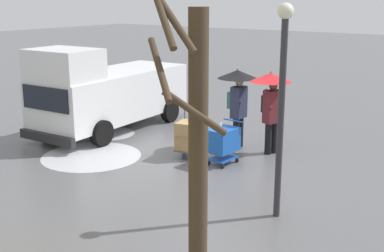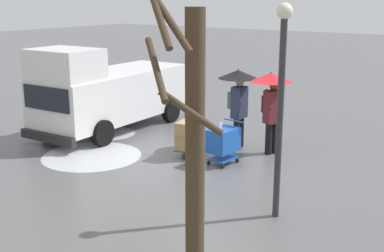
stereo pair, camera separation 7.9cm
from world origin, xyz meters
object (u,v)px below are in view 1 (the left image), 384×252
Objects in this scene: shopping_cart_vendor at (223,141)px; hand_dolly_boxes at (187,136)px; pedestrian_pink_side at (238,90)px; bare_tree_near at (195,156)px; pedestrian_black_side at (271,94)px; cargo_van_parked_right at (107,92)px; street_lamp at (282,90)px.

shopping_cart_vendor is 0.79× the size of hand_dolly_boxes.
pedestrian_pink_side is 0.49× the size of bare_tree_near.
shopping_cart_vendor is at bearing 68.22° from pedestrian_black_side.
hand_dolly_boxes is at bearing 167.50° from cargo_van_parked_right.
shopping_cart_vendor is 1.01m from hand_dolly_boxes.
hand_dolly_boxes is 2.37m from pedestrian_black_side.
bare_tree_near is 3.24m from street_lamp.
pedestrian_black_side is (-1.55, -1.48, 1.01)m from hand_dolly_boxes.
hand_dolly_boxes is (1.00, 0.10, -0.01)m from shopping_cart_vendor.
street_lamp is (-1.84, 3.35, 0.80)m from pedestrian_black_side.
bare_tree_near reaches higher than cargo_van_parked_right.
pedestrian_black_side reaches higher than shopping_cart_vendor.
pedestrian_pink_side is at bearing -170.87° from cargo_van_parked_right.
hand_dolly_boxes is at bearing 67.53° from pedestrian_pink_side.
pedestrian_black_side is (-5.08, -0.70, 0.39)m from cargo_van_parked_right.
cargo_van_parked_right is 2.53× the size of pedestrian_black_side.
shopping_cart_vendor is 1.72m from pedestrian_pink_side.
cargo_van_parked_right is 9.42m from bare_tree_near.
bare_tree_near is (-2.78, 5.19, 1.53)m from shopping_cart_vendor.
cargo_van_parked_right is 1.41× the size of street_lamp.
street_lamp is at bearing 118.80° from pedestrian_black_side.
street_lamp is (-2.39, 1.98, 1.80)m from shopping_cart_vendor.
pedestrian_black_side is (-0.55, -1.38, 1.00)m from shopping_cart_vendor.
shopping_cart_vendor is 0.49× the size of pedestrian_pink_side.
pedestrian_pink_side is 0.56× the size of street_lamp.
bare_tree_near is at bearing 96.90° from street_lamp.
street_lamp reaches higher than shopping_cart_vendor.
pedestrian_pink_side is at bearing -112.47° from hand_dolly_boxes.
hand_dolly_boxes is 1.86m from pedestrian_pink_side.
bare_tree_near is (-3.19, 6.53, 0.53)m from pedestrian_pink_side.
hand_dolly_boxes is 0.30× the size of bare_tree_near.
cargo_van_parked_right is at bearing -8.54° from shopping_cart_vendor.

